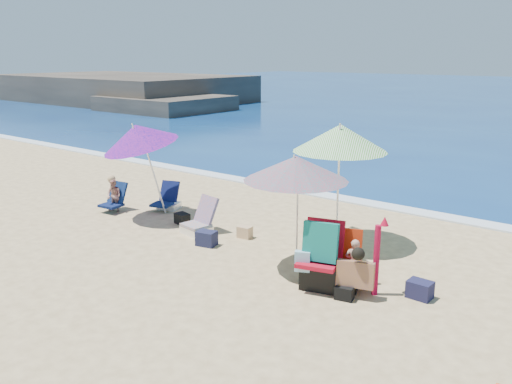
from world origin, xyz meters
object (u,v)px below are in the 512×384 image
Objects in this scene: umbrella_turquoise at (296,168)px; camp_chair_right at (321,263)px; person_center at (355,268)px; chair_navy at (168,202)px; camp_chair_left at (343,271)px; umbrella_blue at (138,135)px; furled_umbrella at (378,253)px; umbrella_striped at (340,138)px; person_left at (114,195)px; chair_rainbow at (199,224)px.

umbrella_turquoise is 1.53m from camp_chair_right.
camp_chair_right reaches higher than person_center.
umbrella_turquoise is 2.57× the size of person_center.
camp_chair_left reaches higher than chair_navy.
umbrella_turquoise is 4.19m from umbrella_blue.
umbrella_blue is 5.15m from camp_chair_right.
umbrella_turquoise is at bearing 177.52° from furled_umbrella.
umbrella_striped is 1.04× the size of umbrella_blue.
furled_umbrella is at bearing 21.52° from camp_chair_right.
camp_chair_left reaches higher than person_left.
umbrella_striped is 2.60m from camp_chair_left.
umbrella_turquoise is 1.79m from person_center.
person_center is (1.21, -0.20, -1.31)m from umbrella_turquoise.
person_center is at bearing -53.13° from umbrella_striped.
furled_umbrella is 1.50× the size of person_center.
umbrella_turquoise is 1.71× the size of furled_umbrella.
camp_chair_right reaches higher than person_left.
chair_rainbow is 0.86× the size of person_left.
person_left is at bearing -175.41° from umbrella_blue.
furled_umbrella is at bearing -4.07° from umbrella_blue.
chair_navy is 0.97× the size of person_center.
chair_rainbow is 3.52m from camp_chair_left.
chair_navy is at bearing 163.06° from camp_chair_right.
umbrella_striped is at bearing 112.91° from camp_chair_right.
umbrella_turquoise reaches higher than chair_rainbow.
person_center reaches higher than chair_navy.
person_center is (5.39, -0.54, -1.41)m from umbrella_blue.
umbrella_striped reaches higher than furled_umbrella.
umbrella_striped reaches higher than person_center.
person_center is 6.27m from person_left.
camp_chair_left is 1.07× the size of person_left.
umbrella_turquoise reaches higher than person_center.
umbrella_striped is 2.58m from camp_chair_right.
umbrella_blue is (-4.11, -1.16, -0.19)m from umbrella_striped.
umbrella_turquoise is at bearing 170.58° from person_center.
person_center is (-0.28, -0.14, -0.27)m from furled_umbrella.
umbrella_blue reaches higher than camp_chair_left.
camp_chair_right is (0.72, -0.37, -1.30)m from umbrella_turquoise.
person_center is (1.28, -1.70, -1.60)m from umbrella_striped.
umbrella_blue is at bearing 174.28° from person_center.
umbrella_striped reaches higher than chair_rainbow.
furled_umbrella is (1.49, -0.06, -1.04)m from umbrella_turquoise.
umbrella_blue is at bearing 174.57° from camp_chair_left.
chair_navy is 5.39m from camp_chair_left.
camp_chair_right is at bearing -158.48° from furled_umbrella.
chair_rainbow is (1.75, -0.80, 0.03)m from chair_navy.
umbrella_blue is 2.49× the size of camp_chair_left.
umbrella_striped is 2.89× the size of person_center.
chair_navy is at bearing 168.09° from furled_umbrella.
camp_chair_left reaches higher than chair_rainbow.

